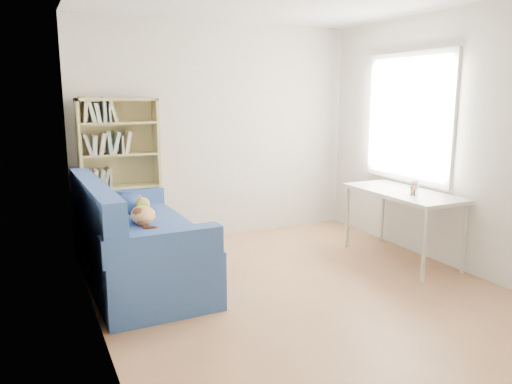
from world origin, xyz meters
The scene contains 6 objects.
ground centered at (0.00, 0.00, 0.00)m, with size 4.00×4.00×0.00m, color #976844.
room_shell centered at (0.10, 0.03, 1.64)m, with size 3.54×4.04×2.62m.
sofa centered at (-1.30, 0.86, 0.37)m, with size 1.00×2.03×0.99m.
bookshelf centered at (-1.22, 1.85, 0.79)m, with size 0.86×0.27×1.72m.
desk centered at (1.42, 0.29, 0.68)m, with size 0.61×1.34×0.75m.
pen_cup centered at (1.39, 0.09, 0.81)m, with size 0.08×0.08×0.15m.
Camera 1 is at (-2.17, -3.73, 1.76)m, focal length 35.00 mm.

